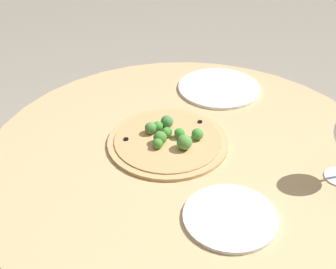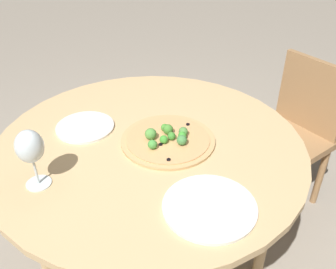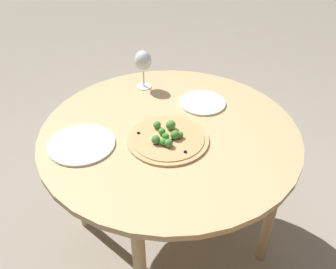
# 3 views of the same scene
# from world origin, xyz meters

# --- Properties ---
(dining_table) EXTENTS (1.13, 1.13, 0.75)m
(dining_table) POSITION_xyz_m (0.00, 0.00, 0.67)
(dining_table) COLOR tan
(dining_table) RESTS_ON ground_plane
(chair) EXTENTS (0.46, 0.46, 0.81)m
(chair) POSITION_xyz_m (0.15, 0.89, 0.44)
(chair) COLOR #997047
(chair) RESTS_ON ground_plane
(pizza) EXTENTS (0.34, 0.34, 0.06)m
(pizza) POSITION_xyz_m (0.04, 0.05, 0.76)
(pizza) COLOR tan
(pizza) RESTS_ON dining_table
(wine_glass) EXTENTS (0.08, 0.08, 0.20)m
(wine_glass) POSITION_xyz_m (-0.09, -0.39, 0.89)
(wine_glass) COLOR silver
(wine_glass) RESTS_ON dining_table
(plate_near) EXTENTS (0.22, 0.22, 0.01)m
(plate_near) POSITION_xyz_m (-0.25, -0.10, 0.75)
(plate_near) COLOR silver
(plate_near) RESTS_ON dining_table
(plate_far) EXTENTS (0.28, 0.28, 0.01)m
(plate_far) POSITION_xyz_m (0.36, -0.10, 0.75)
(plate_far) COLOR silver
(plate_far) RESTS_ON dining_table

